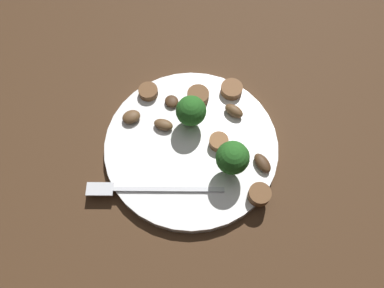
{
  "coord_description": "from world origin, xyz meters",
  "views": [
    {
      "loc": [
        0.0,
        0.22,
        0.49
      ],
      "look_at": [
        0.0,
        0.0,
        0.01
      ],
      "focal_mm": 35.32,
      "sensor_mm": 36.0,
      "label": 1
    }
  ],
  "objects_px": {
    "broccoli_floret_1": "(191,111)",
    "mushroom_3": "(235,111)",
    "sausage_slice_2": "(232,89)",
    "mushroom_0": "(164,125)",
    "fork": "(145,189)",
    "sausage_slice_0": "(149,92)",
    "mushroom_1": "(132,117)",
    "mushroom_4": "(172,101)",
    "sausage_slice_3": "(260,195)",
    "plate": "(192,146)",
    "broccoli_floret_0": "(233,158)",
    "sausage_slice_4": "(199,96)",
    "sausage_slice_1": "(219,141)",
    "mushroom_2": "(263,163)"
  },
  "relations": [
    {
      "from": "fork",
      "to": "sausage_slice_0",
      "type": "bearing_deg",
      "value": -88.86
    },
    {
      "from": "plate",
      "to": "broccoli_floret_0",
      "type": "relative_size",
      "value": 3.95
    },
    {
      "from": "plate",
      "to": "sausage_slice_0",
      "type": "distance_m",
      "value": 0.1
    },
    {
      "from": "sausage_slice_2",
      "to": "mushroom_0",
      "type": "relative_size",
      "value": 1.17
    },
    {
      "from": "broccoli_floret_0",
      "to": "mushroom_1",
      "type": "bearing_deg",
      "value": -29.87
    },
    {
      "from": "sausage_slice_2",
      "to": "mushroom_2",
      "type": "bearing_deg",
      "value": 106.7
    },
    {
      "from": "fork",
      "to": "sausage_slice_4",
      "type": "height_order",
      "value": "sausage_slice_4"
    },
    {
      "from": "broccoli_floret_0",
      "to": "mushroom_0",
      "type": "height_order",
      "value": "broccoli_floret_0"
    },
    {
      "from": "sausage_slice_0",
      "to": "mushroom_0",
      "type": "xyz_separation_m",
      "value": [
        -0.02,
        0.06,
        0.0
      ]
    },
    {
      "from": "mushroom_4",
      "to": "sausage_slice_2",
      "type": "bearing_deg",
      "value": -167.46
    },
    {
      "from": "sausage_slice_1",
      "to": "mushroom_3",
      "type": "bearing_deg",
      "value": -116.49
    },
    {
      "from": "broccoli_floret_0",
      "to": "sausage_slice_4",
      "type": "xyz_separation_m",
      "value": [
        0.04,
        -0.11,
        -0.03
      ]
    },
    {
      "from": "fork",
      "to": "mushroom_3",
      "type": "bearing_deg",
      "value": -136.17
    },
    {
      "from": "mushroom_3",
      "to": "mushroom_4",
      "type": "xyz_separation_m",
      "value": [
        0.09,
        -0.02,
        -0.0
      ]
    },
    {
      "from": "mushroom_2",
      "to": "mushroom_0",
      "type": "bearing_deg",
      "value": -23.69
    },
    {
      "from": "broccoli_floret_0",
      "to": "mushroom_3",
      "type": "relative_size",
      "value": 2.11
    },
    {
      "from": "fork",
      "to": "sausage_slice_4",
      "type": "xyz_separation_m",
      "value": [
        -0.07,
        -0.14,
        0.01
      ]
    },
    {
      "from": "sausage_slice_1",
      "to": "mushroom_4",
      "type": "relative_size",
      "value": 1.24
    },
    {
      "from": "mushroom_2",
      "to": "broccoli_floret_0",
      "type": "bearing_deg",
      "value": 8.66
    },
    {
      "from": "fork",
      "to": "mushroom_0",
      "type": "height_order",
      "value": "mushroom_0"
    },
    {
      "from": "broccoli_floret_0",
      "to": "fork",
      "type": "bearing_deg",
      "value": 13.93
    },
    {
      "from": "sausage_slice_3",
      "to": "mushroom_3",
      "type": "relative_size",
      "value": 1.0
    },
    {
      "from": "broccoli_floret_1",
      "to": "sausage_slice_3",
      "type": "bearing_deg",
      "value": 128.55
    },
    {
      "from": "plate",
      "to": "mushroom_3",
      "type": "height_order",
      "value": "mushroom_3"
    },
    {
      "from": "broccoli_floret_1",
      "to": "mushroom_3",
      "type": "distance_m",
      "value": 0.07
    },
    {
      "from": "mushroom_1",
      "to": "sausage_slice_0",
      "type": "bearing_deg",
      "value": -117.35
    },
    {
      "from": "sausage_slice_1",
      "to": "mushroom_4",
      "type": "distance_m",
      "value": 0.09
    },
    {
      "from": "plate",
      "to": "mushroom_0",
      "type": "distance_m",
      "value": 0.05
    },
    {
      "from": "broccoli_floret_0",
      "to": "broccoli_floret_1",
      "type": "distance_m",
      "value": 0.09
    },
    {
      "from": "sausage_slice_1",
      "to": "mushroom_2",
      "type": "relative_size",
      "value": 0.86
    },
    {
      "from": "broccoli_floret_0",
      "to": "sausage_slice_2",
      "type": "xyz_separation_m",
      "value": [
        -0.01,
        -0.12,
        -0.03
      ]
    },
    {
      "from": "sausage_slice_3",
      "to": "sausage_slice_0",
      "type": "bearing_deg",
      "value": -46.71
    },
    {
      "from": "plate",
      "to": "broccoli_floret_0",
      "type": "bearing_deg",
      "value": 143.59
    },
    {
      "from": "sausage_slice_2",
      "to": "mushroom_1",
      "type": "bearing_deg",
      "value": 17.64
    },
    {
      "from": "broccoli_floret_0",
      "to": "mushroom_0",
      "type": "xyz_separation_m",
      "value": [
        0.09,
        -0.07,
        -0.03
      ]
    },
    {
      "from": "fork",
      "to": "broccoli_floret_1",
      "type": "height_order",
      "value": "broccoli_floret_1"
    },
    {
      "from": "plate",
      "to": "sausage_slice_0",
      "type": "height_order",
      "value": "sausage_slice_0"
    },
    {
      "from": "fork",
      "to": "sausage_slice_2",
      "type": "distance_m",
      "value": 0.19
    },
    {
      "from": "mushroom_2",
      "to": "mushroom_3",
      "type": "bearing_deg",
      "value": -67.08
    },
    {
      "from": "broccoli_floret_0",
      "to": "sausage_slice_2",
      "type": "bearing_deg",
      "value": -93.78
    },
    {
      "from": "mushroom_0",
      "to": "mushroom_2",
      "type": "relative_size",
      "value": 0.91
    },
    {
      "from": "sausage_slice_3",
      "to": "mushroom_2",
      "type": "relative_size",
      "value": 0.95
    },
    {
      "from": "mushroom_2",
      "to": "sausage_slice_2",
      "type": "bearing_deg",
      "value": -73.3
    },
    {
      "from": "sausage_slice_0",
      "to": "mushroom_1",
      "type": "relative_size",
      "value": 1.09
    },
    {
      "from": "mushroom_2",
      "to": "mushroom_3",
      "type": "distance_m",
      "value": 0.09
    },
    {
      "from": "sausage_slice_2",
      "to": "sausage_slice_3",
      "type": "bearing_deg",
      "value": 99.52
    },
    {
      "from": "sausage_slice_3",
      "to": "sausage_slice_2",
      "type": "bearing_deg",
      "value": -80.48
    },
    {
      "from": "plate",
      "to": "sausage_slice_2",
      "type": "relative_size",
      "value": 7.5
    },
    {
      "from": "broccoli_floret_0",
      "to": "mushroom_1",
      "type": "distance_m",
      "value": 0.16
    },
    {
      "from": "mushroom_0",
      "to": "sausage_slice_1",
      "type": "bearing_deg",
      "value": 161.62
    }
  ]
}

